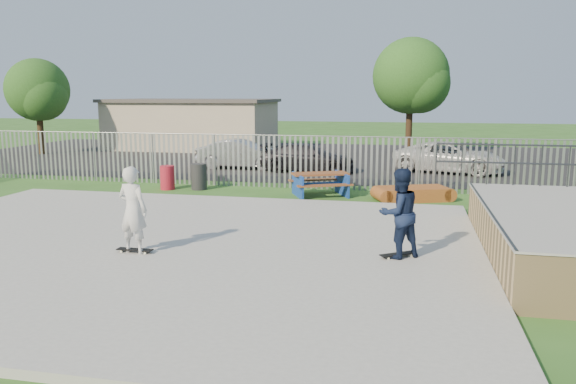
% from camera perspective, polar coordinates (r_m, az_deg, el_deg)
% --- Properties ---
extents(ground, '(120.00, 120.00, 0.00)m').
position_cam_1_polar(ground, '(13.52, -13.67, -5.61)').
color(ground, '#2E5C1F').
rests_on(ground, ground).
extents(concrete_slab, '(15.00, 12.00, 0.15)m').
position_cam_1_polar(concrete_slab, '(13.50, -13.68, -5.30)').
color(concrete_slab, '#9C9C97').
rests_on(concrete_slab, ground).
extents(fence, '(26.04, 16.02, 2.00)m').
position_cam_1_polar(fence, '(17.16, -4.16, 1.36)').
color(fence, gray).
rests_on(fence, ground).
extents(picnic_table, '(2.43, 2.26, 0.82)m').
position_cam_1_polar(picnic_table, '(19.76, 3.28, 0.81)').
color(picnic_table, brown).
rests_on(picnic_table, ground).
extents(funbox, '(2.48, 1.85, 0.44)m').
position_cam_1_polar(funbox, '(19.41, 12.57, -0.17)').
color(funbox, brown).
rests_on(funbox, ground).
extents(trash_bin_red, '(0.54, 0.54, 0.89)m').
position_cam_1_polar(trash_bin_red, '(21.55, -12.15, 1.44)').
color(trash_bin_red, '#A5192A').
rests_on(trash_bin_red, ground).
extents(trash_bin_grey, '(0.58, 0.58, 0.97)m').
position_cam_1_polar(trash_bin_grey, '(21.30, -9.04, 1.55)').
color(trash_bin_grey, '#252628').
rests_on(trash_bin_grey, ground).
extents(parking_lot, '(40.00, 18.00, 0.02)m').
position_cam_1_polar(parking_lot, '(31.44, 1.43, 3.50)').
color(parking_lot, black).
rests_on(parking_lot, ground).
extents(car_silver, '(4.24, 1.60, 1.38)m').
position_cam_1_polar(car_silver, '(26.90, -4.74, 3.86)').
color(car_silver, '#ADAEB2').
rests_on(car_silver, parking_lot).
extents(car_dark, '(4.44, 1.95, 1.27)m').
position_cam_1_polar(car_dark, '(25.75, 2.01, 3.49)').
color(car_dark, black).
rests_on(car_dark, parking_lot).
extents(car_white, '(5.38, 3.44, 1.38)m').
position_cam_1_polar(car_white, '(26.50, 16.13, 3.41)').
color(car_white, silver).
rests_on(car_white, parking_lot).
extents(building, '(10.40, 6.40, 3.20)m').
position_cam_1_polar(building, '(37.38, -9.63, 6.86)').
color(building, '#BEAE92').
rests_on(building, ground).
extents(tree_left, '(3.61, 3.61, 5.57)m').
position_cam_1_polar(tree_left, '(36.26, -24.11, 9.43)').
color(tree_left, '#3C2C18').
rests_on(tree_left, ground).
extents(tree_mid, '(4.38, 4.38, 6.75)m').
position_cam_1_polar(tree_mid, '(33.78, 12.37, 11.43)').
color(tree_mid, '#382616').
rests_on(tree_mid, ground).
extents(skateboard_a, '(0.77, 0.62, 0.08)m').
position_cam_1_polar(skateboard_a, '(12.17, 11.07, -6.32)').
color(skateboard_a, black).
rests_on(skateboard_a, concrete_slab).
extents(skateboard_b, '(0.80, 0.21, 0.08)m').
position_cam_1_polar(skateboard_b, '(12.73, -15.30, -5.77)').
color(skateboard_b, black).
rests_on(skateboard_b, concrete_slab).
extents(skater_navy, '(1.17, 1.12, 1.90)m').
position_cam_1_polar(skater_navy, '(11.95, 11.21, -2.13)').
color(skater_navy, '#121D39').
rests_on(skater_navy, concrete_slab).
extents(skater_white, '(0.76, 0.57, 1.90)m').
position_cam_1_polar(skater_white, '(12.52, -15.49, -1.76)').
color(skater_white, silver).
rests_on(skater_white, concrete_slab).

